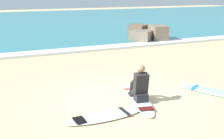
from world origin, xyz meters
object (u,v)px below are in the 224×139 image
at_px(surfboard_main, 138,98).
at_px(surfer_seated, 140,86).
at_px(surfboard_spare_near, 104,116).
at_px(surfboard_spare_far, 215,92).

xyz_separation_m(surfboard_main, surfer_seated, (-0.05, -0.15, 0.40)).
height_order(surfboard_main, surfer_seated, surfer_seated).
distance_m(surfboard_main, surfboard_spare_near, 1.42).
distance_m(surfboard_main, surfboard_spare_far, 2.25).
xyz_separation_m(surfer_seated, surfboard_spare_near, (-1.20, -0.52, -0.40)).
distance_m(surfer_seated, surfboard_spare_near, 1.37).
height_order(surfer_seated, surfboard_spare_near, surfer_seated).
relative_size(surfboard_main, surfboard_spare_near, 1.34).
bearing_deg(surfboard_spare_far, surfboard_main, 168.64).
bearing_deg(surfboard_main, surfboard_spare_far, -11.36).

